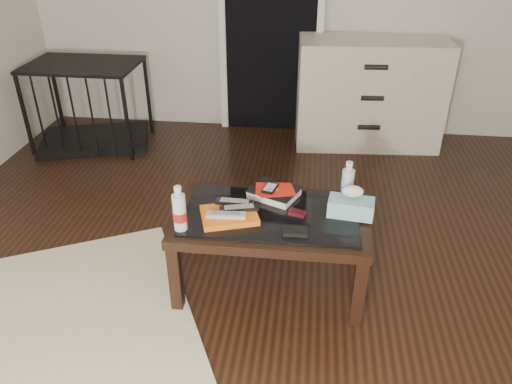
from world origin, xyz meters
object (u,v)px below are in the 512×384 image
Objects in this scene: dresser at (369,93)px; textbook at (274,192)px; pet_crate at (92,118)px; tissue_box at (351,207)px; coffee_table at (271,223)px; water_bottle_right at (348,182)px; water_bottle_left at (179,208)px.

dresser reaches higher than textbook.
pet_crate reaches higher than tissue_box.
textbook is at bearing 89.56° from coffee_table.
textbook is at bearing 178.26° from water_bottle_right.
water_bottle_left reaches higher than textbook.
pet_crate is 4.34× the size of water_bottle_right.
textbook is 1.05× the size of water_bottle_left.
water_bottle_left is 0.89m from water_bottle_right.
dresser is at bearing 90.08° from tissue_box.
water_bottle_right reaches higher than coffee_table.
dresser is 5.18× the size of water_bottle_left.
textbook is 0.43m from tissue_box.
textbook is at bearing -113.83° from dresser.
tissue_box is at bearing -82.05° from water_bottle_right.
dresser is 1.96m from tissue_box.
coffee_table is at bearing -157.38° from water_bottle_right.
pet_crate reaches higher than coffee_table.
water_bottle_left is at bearing -155.88° from coffee_table.
water_bottle_left is at bearing -156.59° from water_bottle_right.
water_bottle_left is (-1.08, -2.17, 0.13)m from dresser.
pet_crate reaches higher than water_bottle_right.
pet_crate reaches higher than textbook.
dresser is at bearing 81.74° from water_bottle_right.
tissue_box is (0.02, -0.13, -0.07)m from water_bottle_right.
tissue_box is (0.41, -0.14, 0.02)m from textbook.
pet_crate is 4.13× the size of textbook.
water_bottle_left is at bearing -116.01° from textbook.
water_bottle_left is at bearing -157.62° from tissue_box.
water_bottle_right is at bearing 22.62° from coffee_table.
tissue_box is (-0.25, -1.95, 0.06)m from dresser.
textbook is 0.40m from water_bottle_right.
dresser is 1.19× the size of pet_crate.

